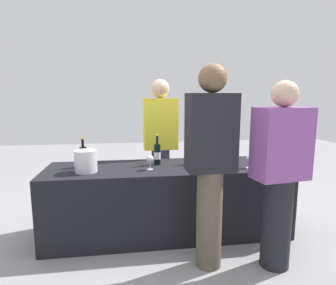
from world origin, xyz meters
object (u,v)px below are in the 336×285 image
(wine_bottle_0, at_px, (83,156))
(guest_0, at_px, (211,160))
(ice_bucket, at_px, (86,161))
(guest_1, at_px, (280,172))
(wine_bottle_1, at_px, (157,154))
(wine_glass_0, at_px, (150,159))
(wine_glass_2, at_px, (250,159))
(wine_bottle_2, at_px, (196,153))
(wine_glass_1, at_px, (219,159))
(server_pouring, at_px, (160,142))
(wine_bottle_3, at_px, (207,152))

(wine_bottle_0, relative_size, guest_0, 0.18)
(ice_bucket, bearing_deg, guest_1, -20.94)
(wine_bottle_1, distance_m, wine_glass_0, 0.22)
(wine_glass_2, bearing_deg, wine_bottle_2, 151.43)
(wine_bottle_2, bearing_deg, wine_glass_0, -160.35)
(ice_bucket, bearing_deg, wine_bottle_2, 9.37)
(wine_glass_1, bearing_deg, server_pouring, 126.33)
(guest_0, bearing_deg, wine_bottle_0, 143.07)
(wine_bottle_2, distance_m, server_pouring, 0.58)
(wine_bottle_0, distance_m, wine_bottle_3, 1.30)
(wine_bottle_2, relative_size, guest_0, 0.18)
(wine_bottle_2, height_order, guest_0, guest_0)
(wine_glass_0, height_order, guest_1, guest_1)
(wine_glass_2, distance_m, guest_1, 0.55)
(wine_bottle_1, bearing_deg, wine_glass_0, -114.88)
(wine_glass_1, height_order, wine_glass_2, wine_glass_1)
(guest_1, bearing_deg, wine_bottle_3, 107.39)
(wine_glass_2, bearing_deg, guest_0, -140.07)
(wine_bottle_0, relative_size, wine_glass_0, 2.11)
(wine_bottle_1, relative_size, wine_bottle_3, 0.99)
(wine_glass_2, bearing_deg, guest_1, -88.40)
(wine_bottle_1, distance_m, server_pouring, 0.46)
(wine_bottle_2, height_order, guest_1, guest_1)
(wine_glass_0, bearing_deg, wine_glass_2, -4.66)
(wine_glass_0, bearing_deg, guest_1, -31.67)
(wine_bottle_1, distance_m, ice_bucket, 0.74)
(server_pouring, bearing_deg, guest_0, 102.48)
(wine_bottle_2, bearing_deg, guest_1, -58.22)
(wine_bottle_3, distance_m, ice_bucket, 1.26)
(wine_bottle_0, distance_m, wine_bottle_2, 1.18)
(wine_glass_0, relative_size, guest_1, 0.09)
(wine_glass_2, xyz_separation_m, guest_1, (0.02, -0.55, 0.01))
(wine_bottle_3, relative_size, ice_bucket, 1.53)
(wine_bottle_0, distance_m, wine_glass_1, 1.38)
(wine_bottle_1, bearing_deg, ice_bucket, -163.99)
(wine_bottle_2, height_order, ice_bucket, wine_bottle_2)
(wine_glass_0, distance_m, wine_glass_1, 0.70)
(wine_bottle_3, height_order, server_pouring, server_pouring)
(guest_1, bearing_deg, wine_glass_1, 110.80)
(wine_bottle_0, bearing_deg, wine_glass_1, -10.32)
(ice_bucket, height_order, server_pouring, server_pouring)
(wine_bottle_0, distance_m, ice_bucket, 0.21)
(wine_glass_0, height_order, wine_glass_1, wine_glass_0)
(wine_bottle_2, xyz_separation_m, guest_0, (-0.06, -0.72, 0.09))
(wine_glass_2, bearing_deg, wine_bottle_3, 144.40)
(wine_glass_2, height_order, guest_1, guest_1)
(guest_1, bearing_deg, wine_bottle_1, 130.00)
(wine_glass_2, bearing_deg, wine_glass_0, 175.34)
(guest_0, bearing_deg, wine_bottle_1, 112.57)
(wine_bottle_0, height_order, wine_glass_0, wine_bottle_0)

